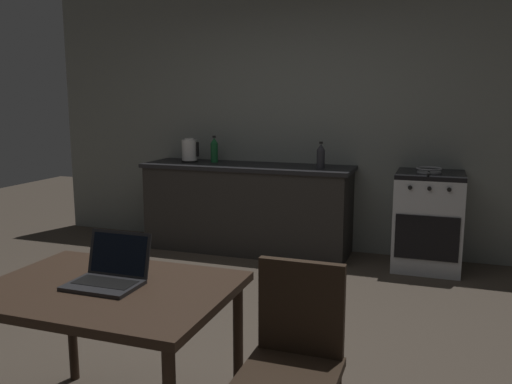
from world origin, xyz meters
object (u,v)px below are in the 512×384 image
Objects in this scene: frying_pan at (429,170)px; bottle_b at (214,150)px; stove_oven at (428,221)px; chair at (294,353)px; bottle at (321,156)px; electric_kettle at (190,151)px; dining_table at (108,302)px; laptop at (109,275)px.

bottle_b is at bearing 177.11° from frying_pan.
chair is at bearing -98.74° from stove_oven.
electric_kettle is at bearing 177.99° from bottle.
dining_table is at bearing -112.85° from frying_pan.
chair is 3.64m from electric_kettle.
laptop is at bearing -168.51° from chair.
bottle_b reaches higher than stove_oven.
bottle_b is at bearing 17.74° from electric_kettle.
stove_oven reaches higher than dining_table.
stove_oven is 2.82× the size of laptop.
chair is 3.46× the size of electric_kettle.
laptop is at bearing -113.17° from stove_oven.
chair is at bearing -5.17° from laptop.
electric_kettle reaches higher than chair.
electric_kettle is (-2.44, 0.00, 0.57)m from stove_oven.
dining_table is at bearing -112.92° from stove_oven.
stove_oven is 2.50m from electric_kettle.
laptop is 3.29m from electric_kettle.
stove_oven is 3.50× the size of bottle.
laptop is 1.27× the size of electric_kettle.
electric_kettle reaches higher than laptop.
dining_table is 0.87m from chair.
laptop reaches higher than frying_pan.
chair is 3.05m from frying_pan.
electric_kettle is at bearing 109.86° from dining_table.
dining_table is 2.76× the size of frying_pan.
frying_pan is at bearing -0.70° from electric_kettle.
frying_pan is (-0.02, -0.03, 0.48)m from stove_oven.
frying_pan reaches higher than chair.
bottle_b is (-2.17, 0.11, 0.11)m from frying_pan.
bottle is (-0.55, 2.96, 0.52)m from chair.
laptop is 1.24× the size of bottle.
bottle is at bearing -178.83° from frying_pan.
electric_kettle is at bearing 99.94° from laptop.
bottle is (0.30, 3.06, 0.37)m from dining_table.
chair is at bearing 6.34° from dining_table.
laptop is at bearing -70.11° from electric_kettle.
dining_table is at bearing -70.14° from electric_kettle.
chair reaches higher than dining_table.
bottle_b is (-1.72, 3.09, 0.53)m from chair.
electric_kettle is 2.42m from frying_pan.
frying_pan is (1.30, 3.06, 0.15)m from laptop.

